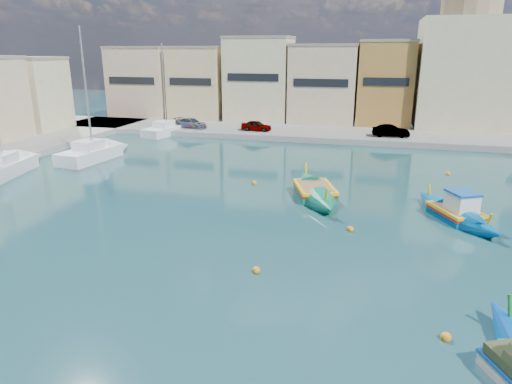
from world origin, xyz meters
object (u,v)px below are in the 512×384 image
at_px(luzzu_blue_cabin, 456,214).
at_px(yacht_midnorth, 104,151).
at_px(yacht_mid, 16,164).
at_px(luzzu_green, 315,193).
at_px(church_block, 465,57).
at_px(yacht_north, 173,129).

xyz_separation_m(luzzu_blue_cabin, yacht_midnorth, (-28.28, 9.05, 0.15)).
distance_m(luzzu_blue_cabin, yacht_mid, 32.56).
distance_m(luzzu_green, yacht_midnorth, 21.19).
relative_size(church_block, luzzu_green, 2.16).
xyz_separation_m(church_block, yacht_midnorth, (-32.73, -22.73, -7.93)).
bearing_deg(luzzu_green, church_block, 66.83).
bearing_deg(yacht_mid, luzzu_blue_cabin, -5.37).
height_order(yacht_north, yacht_midnorth, yacht_midnorth).
relative_size(yacht_midnorth, yacht_mid, 1.02).
distance_m(yacht_north, yacht_midnorth, 13.04).
height_order(church_block, luzzu_blue_cabin, church_block).
bearing_deg(yacht_north, luzzu_green, -46.27).
bearing_deg(church_block, luzzu_blue_cabin, -97.97).
distance_m(church_block, yacht_midnorth, 40.63).
relative_size(luzzu_green, yacht_north, 0.83).
height_order(luzzu_green, yacht_mid, yacht_mid).
bearing_deg(yacht_north, luzzu_blue_cabin, -38.82).
bearing_deg(yacht_mid, yacht_north, 75.30).
bearing_deg(luzzu_green, luzzu_blue_cabin, -13.89).
bearing_deg(yacht_north, yacht_mid, -104.70).
height_order(luzzu_blue_cabin, luzzu_green, luzzu_blue_cabin).
xyz_separation_m(luzzu_blue_cabin, yacht_mid, (-32.41, 3.05, 0.13)).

